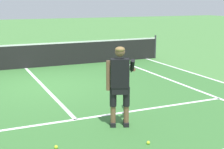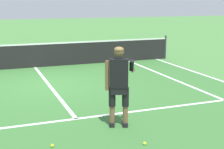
# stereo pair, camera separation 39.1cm
# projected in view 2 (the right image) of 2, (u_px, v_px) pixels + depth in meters

# --- Properties ---
(ground_plane) EXTENTS (80.00, 80.00, 0.00)m
(ground_plane) POSITION_uv_depth(u_px,v_px,m) (49.00, 85.00, 10.62)
(ground_plane) COLOR #477F3D
(court_inner_surface) EXTENTS (10.98, 9.39, 0.00)m
(court_inner_surface) POSITION_uv_depth(u_px,v_px,m) (58.00, 97.00, 9.30)
(court_inner_surface) COLOR #387033
(court_inner_surface) RESTS_ON ground
(line_service) EXTENTS (8.23, 0.10, 0.01)m
(line_service) POSITION_uv_depth(u_px,v_px,m) (76.00, 119.00, 7.56)
(line_service) COLOR white
(line_service) RESTS_ON ground
(line_centre_service) EXTENTS (0.10, 6.40, 0.01)m
(line_centre_service) POSITION_uv_depth(u_px,v_px,m) (50.00, 86.00, 10.48)
(line_centre_service) COLOR white
(line_centre_service) RESTS_ON ground
(line_singles_right) EXTENTS (0.10, 8.99, 0.01)m
(line_singles_right) POSITION_uv_depth(u_px,v_px,m) (185.00, 84.00, 10.73)
(line_singles_right) COLOR white
(line_singles_right) RESTS_ON ground
(line_doubles_right) EXTENTS (0.10, 8.99, 0.01)m
(line_doubles_right) POSITION_uv_depth(u_px,v_px,m) (220.00, 80.00, 11.20)
(line_doubles_right) COLOR white
(line_doubles_right) RESTS_ON ground
(tennis_net) EXTENTS (11.96, 0.08, 1.07)m
(tennis_net) POSITION_uv_depth(u_px,v_px,m) (35.00, 55.00, 13.29)
(tennis_net) COLOR #333338
(tennis_net) RESTS_ON ground
(tennis_player) EXTENTS (0.95, 0.99, 1.71)m
(tennis_player) POSITION_uv_depth(u_px,v_px,m) (119.00, 81.00, 6.94)
(tennis_player) COLOR black
(tennis_player) RESTS_ON ground
(tennis_ball_near_feet) EXTENTS (0.07, 0.07, 0.07)m
(tennis_ball_near_feet) POSITION_uv_depth(u_px,v_px,m) (52.00, 146.00, 6.09)
(tennis_ball_near_feet) COLOR #CCE02D
(tennis_ball_near_feet) RESTS_ON ground
(tennis_ball_by_baseline) EXTENTS (0.07, 0.07, 0.07)m
(tennis_ball_by_baseline) POSITION_uv_depth(u_px,v_px,m) (145.00, 143.00, 6.19)
(tennis_ball_by_baseline) COLOR #CCE02D
(tennis_ball_by_baseline) RESTS_ON ground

